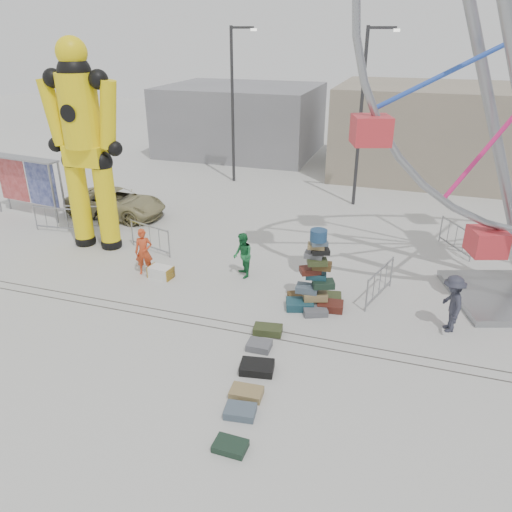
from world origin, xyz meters
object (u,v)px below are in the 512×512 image
(banner_scaffold, at_px, (25,172))
(pedestrian_grey, at_px, (452,304))
(barricade_dummy_c, at_px, (150,238))
(barricade_wheel_back, at_px, (456,238))
(lamp_post_right, at_px, (363,110))
(pedestrian_green, at_px, (243,256))
(steamer_trunk, at_px, (161,272))
(pedestrian_red, at_px, (144,252))
(crash_test_dummy, at_px, (84,140))
(pedestrian_black, at_px, (104,221))
(barricade_dummy_b, at_px, (89,217))
(lamp_post_left, at_px, (234,99))
(barricade_wheel_front, at_px, (380,283))
(parked_suv, at_px, (116,203))
(suitcase_tower, at_px, (315,285))
(barricade_dummy_a, at_px, (56,219))

(banner_scaffold, xyz_separation_m, pedestrian_grey, (17.99, -4.16, -1.18))
(barricade_dummy_c, distance_m, barricade_wheel_back, 11.76)
(lamp_post_right, relative_size, barricade_dummy_c, 4.00)
(pedestrian_green, xyz_separation_m, pedestrian_grey, (6.72, -1.36, 0.06))
(steamer_trunk, distance_m, pedestrian_red, 0.92)
(crash_test_dummy, xyz_separation_m, barricade_dummy_c, (2.26, 0.14, -3.63))
(steamer_trunk, height_order, pedestrian_black, pedestrian_black)
(barricade_dummy_b, relative_size, pedestrian_black, 1.17)
(lamp_post_left, relative_size, barricade_dummy_b, 4.00)
(barricade_wheel_back, height_order, pedestrian_grey, pedestrian_grey)
(steamer_trunk, xyz_separation_m, barricade_wheel_back, (9.75, 5.55, 0.35))
(barricade_wheel_front, bearing_deg, lamp_post_left, 55.95)
(banner_scaffold, height_order, pedestrian_grey, banner_scaffold)
(barricade_wheel_front, relative_size, pedestrian_grey, 1.16)
(lamp_post_left, bearing_deg, parked_suv, -114.18)
(pedestrian_red, bearing_deg, pedestrian_black, 123.01)
(parked_suv, bearing_deg, lamp_post_right, -62.21)
(lamp_post_left, bearing_deg, barricade_wheel_front, -51.12)
(suitcase_tower, bearing_deg, pedestrian_red, 162.61)
(lamp_post_left, height_order, pedestrian_grey, lamp_post_left)
(suitcase_tower, distance_m, barricade_dummy_c, 7.21)
(barricade_wheel_front, relative_size, pedestrian_red, 1.20)
(crash_test_dummy, xyz_separation_m, banner_scaffold, (-4.91, 2.04, -2.14))
(pedestrian_red, relative_size, pedestrian_black, 0.97)
(barricade_dummy_b, distance_m, pedestrian_black, 1.61)
(pedestrian_red, bearing_deg, suitcase_tower, -25.21)
(crash_test_dummy, distance_m, steamer_trunk, 5.69)
(barricade_dummy_a, xyz_separation_m, pedestrian_green, (8.88, -1.51, 0.25))
(lamp_post_right, bearing_deg, barricade_dummy_b, -146.21)
(suitcase_tower, height_order, barricade_dummy_a, suitcase_tower)
(pedestrian_green, distance_m, pedestrian_black, 6.49)
(lamp_post_right, xyz_separation_m, pedestrian_red, (-5.99, -9.90, -3.65))
(pedestrian_grey, bearing_deg, barricade_wheel_front, -134.83)
(pedestrian_green, bearing_deg, lamp_post_right, 130.17)
(suitcase_tower, bearing_deg, pedestrian_black, 150.79)
(crash_test_dummy, relative_size, parked_suv, 1.74)
(barricade_wheel_front, xyz_separation_m, pedestrian_red, (-7.99, -0.73, 0.28))
(lamp_post_left, distance_m, pedestrian_black, 10.61)
(barricade_dummy_a, relative_size, pedestrian_grey, 1.16)
(banner_scaffold, bearing_deg, pedestrian_grey, -6.17)
(pedestrian_red, bearing_deg, lamp_post_left, 73.01)
(lamp_post_right, bearing_deg, barricade_wheel_back, -45.18)
(lamp_post_left, height_order, parked_suv, lamp_post_left)
(pedestrian_black, bearing_deg, parked_suv, -59.63)
(crash_test_dummy, distance_m, pedestrian_black, 3.36)
(lamp_post_right, height_order, lamp_post_left, same)
(steamer_trunk, xyz_separation_m, barricade_dummy_b, (-5.00, 3.09, 0.35))
(barricade_dummy_a, height_order, pedestrian_black, pedestrian_black)
(barricade_dummy_c, relative_size, barricade_wheel_back, 1.00)
(pedestrian_grey, xyz_separation_m, parked_suv, (-14.26, 5.32, -0.23))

